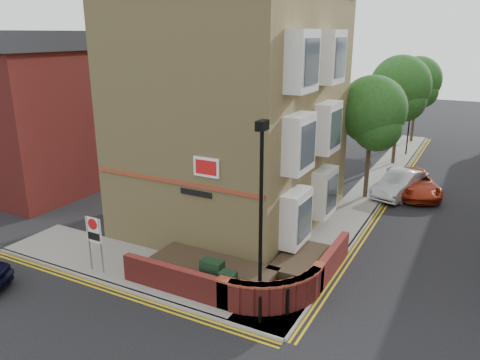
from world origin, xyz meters
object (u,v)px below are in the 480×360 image
at_px(lamppost, 261,217).
at_px(zone_sign, 94,234).
at_px(silver_car_near, 400,184).
at_px(utility_cabinet_large, 212,276).

relative_size(lamppost, zone_sign, 2.86).
distance_m(zone_sign, silver_car_near, 17.15).
bearing_deg(zone_sign, utility_cabinet_large, 9.69).
distance_m(utility_cabinet_large, zone_sign, 4.86).
xyz_separation_m(lamppost, zone_sign, (-6.60, -0.70, -1.70)).
height_order(utility_cabinet_large, silver_car_near, silver_car_near).
bearing_deg(lamppost, silver_car_near, 81.78).
height_order(zone_sign, silver_car_near, zone_sign).
bearing_deg(zone_sign, silver_car_near, 59.73).
bearing_deg(lamppost, utility_cabinet_large, 176.99).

